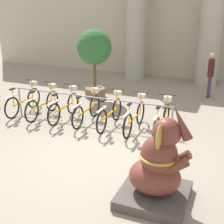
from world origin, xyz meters
name	(u,v)px	position (x,y,z in m)	size (l,w,h in m)	color
ground_plane	(94,156)	(0.00, 0.00, 0.00)	(60.00, 60.00, 0.00)	gray
building_facade	(178,9)	(0.00, 8.60, 3.00)	(20.00, 0.20, 6.00)	#BCB29E
column_left	(136,19)	(-1.56, 7.60, 2.62)	(1.10, 1.10, 5.16)	#ADA899
column_right	(212,20)	(1.56, 7.60, 2.62)	(1.10, 1.10, 5.16)	#ADA899
bike_rack	(88,101)	(-1.10, 1.95, 0.63)	(5.03, 0.05, 0.77)	gray
bicycle_0	(24,100)	(-3.32, 1.84, 0.40)	(0.48, 1.75, 0.97)	black
bicycle_1	(43,104)	(-2.58, 1.81, 0.40)	(0.48, 1.75, 0.97)	black
bicycle_2	(64,106)	(-1.84, 1.83, 0.40)	(0.48, 1.75, 0.97)	black
bicycle_3	(87,109)	(-1.10, 1.87, 0.40)	(0.48, 1.75, 0.97)	black
bicycle_4	(110,113)	(-0.37, 1.84, 0.40)	(0.48, 1.75, 0.97)	black
bicycle_5	(135,116)	(0.37, 1.82, 0.40)	(0.48, 1.75, 0.97)	black
bicycle_6	(162,120)	(1.11, 1.86, 0.40)	(0.48, 1.75, 0.97)	black
elephant_statue	(158,169)	(1.75, -1.08, 0.62)	(1.19, 1.19, 1.85)	#4C4742
person_pedestrian	(211,71)	(1.89, 5.80, 0.97)	(0.22, 0.47, 1.63)	#383342
potted_tree	(94,51)	(-1.99, 4.26, 1.67)	(1.24, 1.24, 2.44)	brown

